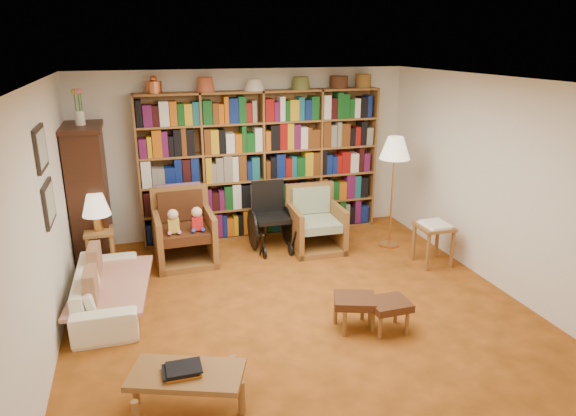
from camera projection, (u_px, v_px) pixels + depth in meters
name	position (u px, v px, depth m)	size (l,w,h in m)	color
floor	(296.00, 304.00, 5.90)	(5.00, 5.00, 0.00)	#AF561B
ceiling	(297.00, 81.00, 5.12)	(5.00, 5.00, 0.00)	white
wall_back	(247.00, 154.00, 7.79)	(5.00, 5.00, 0.00)	white
wall_front	(416.00, 312.00, 3.23)	(5.00, 5.00, 0.00)	white
wall_left	(44.00, 223.00, 4.83)	(5.00, 5.00, 0.00)	white
wall_right	(494.00, 183.00, 6.19)	(5.00, 5.00, 0.00)	white
bookshelf	(262.00, 160.00, 7.71)	(3.60, 0.30, 2.42)	brown
curio_cabinet	(89.00, 193.00, 6.81)	(0.50, 0.95, 2.40)	#32190D
framed_pictures	(45.00, 176.00, 4.99)	(0.03, 0.52, 0.97)	black
sofa	(108.00, 289.00, 5.72)	(0.64, 1.64, 0.48)	white
sofa_throw	(112.00, 284.00, 5.72)	(0.79, 1.48, 0.04)	beige
cushion_left	(95.00, 261.00, 5.94)	(0.12, 0.37, 0.37)	maroon
cushion_right	(91.00, 288.00, 5.30)	(0.12, 0.38, 0.38)	maroon
side_table_lamp	(100.00, 243.00, 6.55)	(0.36, 0.36, 0.60)	brown
table_lamp	(96.00, 206.00, 6.39)	(0.35, 0.35, 0.48)	#C88A40
armchair_leather	(184.00, 231.00, 7.00)	(0.81, 0.86, 1.00)	brown
armchair_sage	(314.00, 224.00, 7.43)	(0.75, 0.77, 0.91)	brown
wheelchair	(270.00, 218.00, 7.41)	(0.55, 0.77, 0.97)	black
floor_lamp	(395.00, 153.00, 7.14)	(0.43, 0.43, 1.62)	#C88A40
side_table_papers	(434.00, 232.00, 6.82)	(0.45, 0.45, 0.58)	brown
footstool_a	(354.00, 303.00, 5.32)	(0.52, 0.48, 0.36)	#442712
footstool_b	(389.00, 306.00, 5.27)	(0.41, 0.35, 0.34)	#442712
coffee_table	(187.00, 377.00, 4.13)	(1.01, 0.75, 0.40)	brown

